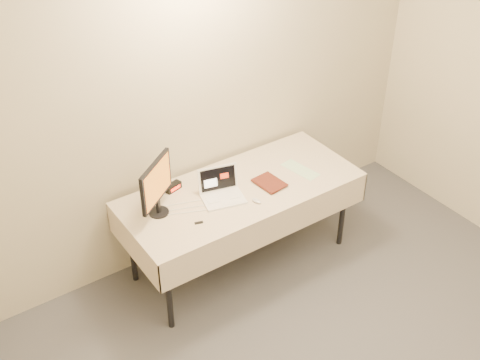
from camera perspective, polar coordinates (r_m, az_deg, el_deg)
back_wall at (r=4.58m, az=-3.14°, el=8.23°), size 4.00×0.10×2.70m
table at (r=4.61m, az=0.11°, el=-1.39°), size 1.86×0.81×0.74m
laptop at (r=4.46m, az=-1.80°, el=-1.00°), size 0.36×0.32×0.21m
monitor at (r=4.21m, az=-7.95°, el=-0.41°), size 0.35×0.27×0.43m
book at (r=4.50m, az=2.01°, el=0.41°), size 0.18×0.04×0.24m
alarm_clock at (r=4.56m, az=-6.37°, el=-0.66°), size 0.14×0.09×0.06m
clicker at (r=4.42m, az=1.57°, el=-1.98°), size 0.06×0.09×0.02m
paper_form at (r=4.80m, az=5.73°, el=0.98°), size 0.18×0.34×0.00m
usb_dongle at (r=4.24m, az=-3.93°, el=-4.06°), size 0.06×0.04×0.01m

